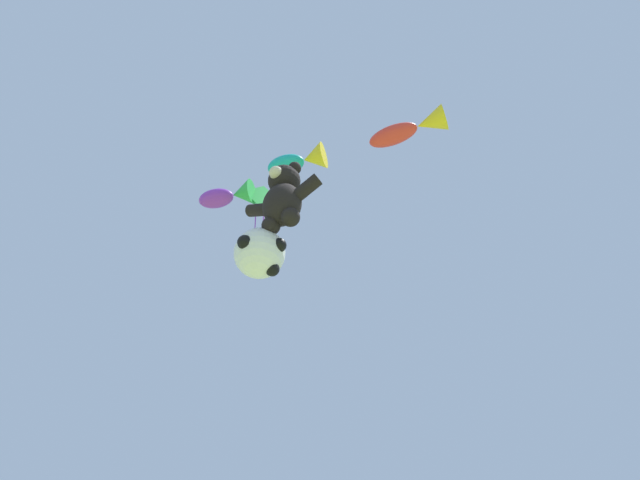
{
  "coord_description": "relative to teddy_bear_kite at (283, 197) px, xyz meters",
  "views": [
    {
      "loc": [
        4.01,
        -1.15,
        1.56
      ],
      "look_at": [
        0.95,
        4.01,
        7.19
      ],
      "focal_mm": 24.0,
      "sensor_mm": 36.0,
      "label": 1
    }
  ],
  "objects": [
    {
      "name": "fish_kite_crimson",
      "position": [
        2.64,
        2.14,
        3.45
      ],
      "size": [
        2.22,
        0.92,
        0.73
      ],
      "color": "red"
    },
    {
      "name": "teddy_bear_kite",
      "position": [
        0.0,
        0.0,
        0.0
      ],
      "size": [
        1.9,
        0.84,
        1.93
      ],
      "color": "black"
    },
    {
      "name": "fish_kite_violet",
      "position": [
        -2.96,
        1.16,
        2.91
      ],
      "size": [
        1.85,
        1.16,
        0.78
      ],
      "color": "purple"
    },
    {
      "name": "fish_kite_teal",
      "position": [
        -0.48,
        1.25,
        3.06
      ],
      "size": [
        1.82,
        1.05,
        0.77
      ],
      "color": "#19ADB2"
    },
    {
      "name": "soccer_ball_kite",
      "position": [
        -0.62,
        0.22,
        -1.17
      ],
      "size": [
        1.16,
        1.16,
        1.07
      ],
      "color": "white"
    },
    {
      "name": "diamond_kite",
      "position": [
        -2.14,
        1.74,
        2.73
      ],
      "size": [
        0.75,
        0.99,
        2.9
      ],
      "color": "green"
    }
  ]
}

